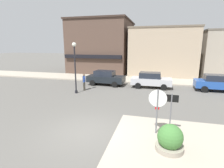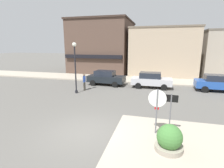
{
  "view_description": "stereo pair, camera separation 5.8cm",
  "coord_description": "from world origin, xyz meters",
  "px_view_note": "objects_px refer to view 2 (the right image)",
  "views": [
    {
      "loc": [
        3.25,
        -7.44,
        4.23
      ],
      "look_at": [
        0.18,
        4.5,
        1.5
      ],
      "focal_mm": 28.0,
      "sensor_mm": 36.0,
      "label": 1
    },
    {
      "loc": [
        3.31,
        -7.43,
        4.23
      ],
      "look_at": [
        0.18,
        4.5,
        1.5
      ],
      "focal_mm": 28.0,
      "sensor_mm": 36.0,
      "label": 2
    }
  ],
  "objects_px": {
    "lamp_post": "(75,60)",
    "parked_car_nearest": "(106,78)",
    "stop_sign": "(157,106)",
    "parked_car_third": "(218,83)",
    "pedestrian_crossing_near": "(84,81)",
    "planter": "(169,141)",
    "one_way_sign": "(170,110)",
    "parked_car_second": "(151,80)"
  },
  "relations": [
    {
      "from": "lamp_post",
      "to": "parked_car_third",
      "type": "relative_size",
      "value": 1.12
    },
    {
      "from": "stop_sign",
      "to": "pedestrian_crossing_near",
      "type": "relative_size",
      "value": 1.43
    },
    {
      "from": "parked_car_second",
      "to": "stop_sign",
      "type": "bearing_deg",
      "value": -86.4
    },
    {
      "from": "planter",
      "to": "parked_car_second",
      "type": "xyz_separation_m",
      "value": [
        -1.16,
        11.26,
        0.25
      ]
    },
    {
      "from": "planter",
      "to": "parked_car_nearest",
      "type": "xyz_separation_m",
      "value": [
        -5.99,
        11.31,
        0.25
      ]
    },
    {
      "from": "parked_car_nearest",
      "to": "pedestrian_crossing_near",
      "type": "distance_m",
      "value": 3.09
    },
    {
      "from": "stop_sign",
      "to": "parked_car_third",
      "type": "xyz_separation_m",
      "value": [
        5.47,
        10.03,
        -0.71
      ]
    },
    {
      "from": "one_way_sign",
      "to": "parked_car_third",
      "type": "bearing_deg",
      "value": 63.93
    },
    {
      "from": "one_way_sign",
      "to": "parked_car_nearest",
      "type": "distance_m",
      "value": 11.62
    },
    {
      "from": "parked_car_second",
      "to": "pedestrian_crossing_near",
      "type": "height_order",
      "value": "pedestrian_crossing_near"
    },
    {
      "from": "one_way_sign",
      "to": "lamp_post",
      "type": "height_order",
      "value": "lamp_post"
    },
    {
      "from": "one_way_sign",
      "to": "planter",
      "type": "xyz_separation_m",
      "value": [
        -0.08,
        -1.41,
        -0.77
      ]
    },
    {
      "from": "parked_car_nearest",
      "to": "parked_car_third",
      "type": "distance_m",
      "value": 10.92
    },
    {
      "from": "parked_car_third",
      "to": "pedestrian_crossing_near",
      "type": "height_order",
      "value": "pedestrian_crossing_near"
    },
    {
      "from": "stop_sign",
      "to": "parked_car_nearest",
      "type": "xyz_separation_m",
      "value": [
        -5.45,
        10.02,
        -0.71
      ]
    },
    {
      "from": "stop_sign",
      "to": "one_way_sign",
      "type": "relative_size",
      "value": 1.1
    },
    {
      "from": "lamp_post",
      "to": "parked_car_nearest",
      "type": "bearing_deg",
      "value": 67.25
    },
    {
      "from": "one_way_sign",
      "to": "planter",
      "type": "distance_m",
      "value": 1.61
    },
    {
      "from": "one_way_sign",
      "to": "parked_car_second",
      "type": "relative_size",
      "value": 0.52
    },
    {
      "from": "one_way_sign",
      "to": "pedestrian_crossing_near",
      "type": "xyz_separation_m",
      "value": [
        -7.38,
        7.1,
        -0.46
      ]
    },
    {
      "from": "stop_sign",
      "to": "lamp_post",
      "type": "bearing_deg",
      "value": 139.23
    },
    {
      "from": "planter",
      "to": "parked_car_third",
      "type": "height_order",
      "value": "parked_car_third"
    },
    {
      "from": "one_way_sign",
      "to": "parked_car_nearest",
      "type": "bearing_deg",
      "value": 121.49
    },
    {
      "from": "stop_sign",
      "to": "parked_car_third",
      "type": "distance_m",
      "value": 11.45
    },
    {
      "from": "stop_sign",
      "to": "parked_car_third",
      "type": "bearing_deg",
      "value": 61.41
    },
    {
      "from": "one_way_sign",
      "to": "parked_car_second",
      "type": "bearing_deg",
      "value": 97.19
    },
    {
      "from": "stop_sign",
      "to": "parked_car_second",
      "type": "xyz_separation_m",
      "value": [
        -0.63,
        9.97,
        -0.71
      ]
    },
    {
      "from": "parked_car_nearest",
      "to": "parked_car_second",
      "type": "height_order",
      "value": "same"
    },
    {
      "from": "one_way_sign",
      "to": "stop_sign",
      "type": "bearing_deg",
      "value": -169.45
    },
    {
      "from": "pedestrian_crossing_near",
      "to": "parked_car_nearest",
      "type": "bearing_deg",
      "value": 64.91
    },
    {
      "from": "stop_sign",
      "to": "lamp_post",
      "type": "xyz_separation_m",
      "value": [
        -7.09,
        6.11,
        1.44
      ]
    },
    {
      "from": "pedestrian_crossing_near",
      "to": "planter",
      "type": "bearing_deg",
      "value": -49.39
    },
    {
      "from": "stop_sign",
      "to": "pedestrian_crossing_near",
      "type": "distance_m",
      "value": 9.91
    },
    {
      "from": "planter",
      "to": "parked_car_nearest",
      "type": "bearing_deg",
      "value": 117.89
    },
    {
      "from": "planter",
      "to": "lamp_post",
      "type": "bearing_deg",
      "value": 135.82
    },
    {
      "from": "one_way_sign",
      "to": "planter",
      "type": "relative_size",
      "value": 1.71
    },
    {
      "from": "lamp_post",
      "to": "parked_car_nearest",
      "type": "distance_m",
      "value": 4.75
    },
    {
      "from": "stop_sign",
      "to": "planter",
      "type": "distance_m",
      "value": 1.7
    },
    {
      "from": "parked_car_second",
      "to": "parked_car_third",
      "type": "xyz_separation_m",
      "value": [
        6.09,
        0.06,
        0.0
      ]
    },
    {
      "from": "planter",
      "to": "parked_car_second",
      "type": "height_order",
      "value": "parked_car_second"
    },
    {
      "from": "stop_sign",
      "to": "planter",
      "type": "bearing_deg",
      "value": -67.52
    },
    {
      "from": "stop_sign",
      "to": "parked_car_third",
      "type": "height_order",
      "value": "stop_sign"
    }
  ]
}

